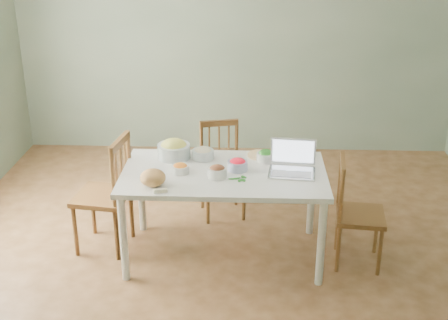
{
  "coord_description": "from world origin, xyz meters",
  "views": [
    {
      "loc": [
        0.15,
        -4.21,
        2.66
      ],
      "look_at": [
        -0.04,
        0.08,
        0.86
      ],
      "focal_mm": 47.73,
      "sensor_mm": 36.0,
      "label": 1
    }
  ],
  "objects_px": {
    "chair_left": "(102,193)",
    "laptop": "(292,159)",
    "dining_table": "(224,214)",
    "bread_boule": "(153,178)",
    "chair_right": "(360,213)",
    "chair_far": "(223,171)",
    "bowl_squash": "(174,149)"
  },
  "relations": [
    {
      "from": "chair_right",
      "to": "bread_boule",
      "type": "relative_size",
      "value": 4.6
    },
    {
      "from": "dining_table",
      "to": "bread_boule",
      "type": "height_order",
      "value": "bread_boule"
    },
    {
      "from": "dining_table",
      "to": "chair_right",
      "type": "relative_size",
      "value": 1.8
    },
    {
      "from": "chair_right",
      "to": "laptop",
      "type": "xyz_separation_m",
      "value": [
        -0.56,
        0.04,
        0.43
      ]
    },
    {
      "from": "chair_left",
      "to": "chair_right",
      "type": "distance_m",
      "value": 2.11
    },
    {
      "from": "dining_table",
      "to": "chair_left",
      "type": "relative_size",
      "value": 1.62
    },
    {
      "from": "chair_far",
      "to": "laptop",
      "type": "distance_m",
      "value": 1.04
    },
    {
      "from": "chair_far",
      "to": "chair_right",
      "type": "distance_m",
      "value": 1.38
    },
    {
      "from": "chair_left",
      "to": "chair_right",
      "type": "relative_size",
      "value": 1.11
    },
    {
      "from": "dining_table",
      "to": "chair_left",
      "type": "height_order",
      "value": "chair_left"
    },
    {
      "from": "bowl_squash",
      "to": "laptop",
      "type": "relative_size",
      "value": 0.76
    },
    {
      "from": "bread_boule",
      "to": "bowl_squash",
      "type": "distance_m",
      "value": 0.55
    },
    {
      "from": "laptop",
      "to": "chair_left",
      "type": "bearing_deg",
      "value": -178.34
    },
    {
      "from": "chair_left",
      "to": "bread_boule",
      "type": "bearing_deg",
      "value": 61.56
    },
    {
      "from": "bowl_squash",
      "to": "dining_table",
      "type": "bearing_deg",
      "value": -32.3
    },
    {
      "from": "dining_table",
      "to": "chair_left",
      "type": "distance_m",
      "value": 1.03
    },
    {
      "from": "chair_left",
      "to": "laptop",
      "type": "xyz_separation_m",
      "value": [
        1.55,
        -0.12,
        0.38
      ]
    },
    {
      "from": "chair_far",
      "to": "chair_right",
      "type": "xyz_separation_m",
      "value": [
        1.13,
        -0.79,
        0.01
      ]
    },
    {
      "from": "chair_right",
      "to": "laptop",
      "type": "bearing_deg",
      "value": 92.06
    },
    {
      "from": "chair_far",
      "to": "laptop",
      "type": "xyz_separation_m",
      "value": [
        0.58,
        -0.74,
        0.44
      ]
    },
    {
      "from": "dining_table",
      "to": "bowl_squash",
      "type": "distance_m",
      "value": 0.68
    },
    {
      "from": "chair_right",
      "to": "bread_boule",
      "type": "xyz_separation_m",
      "value": [
        -1.61,
        -0.21,
        0.37
      ]
    },
    {
      "from": "dining_table",
      "to": "bread_boule",
      "type": "bearing_deg",
      "value": -152.21
    },
    {
      "from": "chair_far",
      "to": "bowl_squash",
      "type": "bearing_deg",
      "value": -144.2
    },
    {
      "from": "chair_far",
      "to": "chair_right",
      "type": "relative_size",
      "value": 0.98
    },
    {
      "from": "chair_right",
      "to": "bread_boule",
      "type": "bearing_deg",
      "value": 103.86
    },
    {
      "from": "chair_right",
      "to": "laptop",
      "type": "height_order",
      "value": "laptop"
    },
    {
      "from": "chair_right",
      "to": "bread_boule",
      "type": "distance_m",
      "value": 1.66
    },
    {
      "from": "dining_table",
      "to": "bread_boule",
      "type": "xyz_separation_m",
      "value": [
        -0.52,
        -0.27,
        0.44
      ]
    },
    {
      "from": "bread_boule",
      "to": "chair_far",
      "type": "bearing_deg",
      "value": 64.47
    },
    {
      "from": "bread_boule",
      "to": "chair_right",
      "type": "bearing_deg",
      "value": 7.45
    },
    {
      "from": "chair_left",
      "to": "laptop",
      "type": "distance_m",
      "value": 1.6
    }
  ]
}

